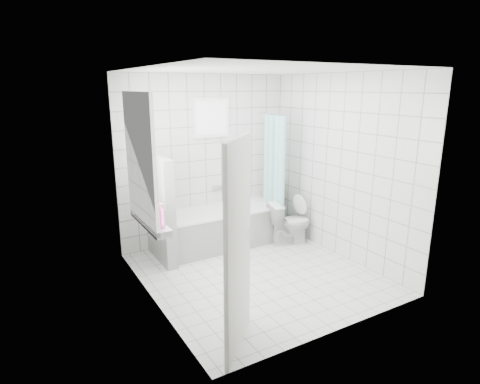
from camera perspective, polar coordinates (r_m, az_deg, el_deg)
ground at (r=5.45m, az=2.35°, el=-11.50°), size 3.00×3.00×0.00m
ceiling at (r=4.89m, az=2.68°, el=16.98°), size 3.00×3.00×0.00m
wall_back at (r=6.30m, az=-4.89°, el=4.56°), size 2.80×0.02×2.60m
wall_front at (r=3.88m, az=14.56°, el=-2.35°), size 2.80×0.02×2.60m
wall_left at (r=4.44m, az=-12.91°, el=-0.11°), size 0.02×3.00×2.60m
wall_right at (r=5.87m, az=14.11°, el=3.42°), size 0.02×3.00×2.60m
window_left at (r=4.67m, az=-13.71°, el=4.35°), size 0.01×0.90×1.40m
window_back at (r=6.22m, az=-4.00°, el=10.49°), size 0.50×0.01×0.50m
window_sill at (r=4.86m, az=-12.68°, el=-4.20°), size 0.18×1.02×0.08m
door at (r=3.65m, az=-0.27°, el=-7.99°), size 0.59×0.60×2.00m
bathtub at (r=6.27m, az=-2.57°, el=-5.01°), size 1.86×0.77×0.58m
partition_wall at (r=5.71m, az=-11.29°, el=-2.43°), size 0.15×0.85×1.50m
tiled_ledge at (r=7.06m, az=4.84°, el=-2.90°), size 0.40×0.24×0.55m
toilet at (r=6.36m, az=7.08°, el=-4.37°), size 0.73×0.52×0.68m
curtain_rod at (r=6.34m, az=4.48°, el=11.02°), size 0.02×0.80×0.02m
shower_curtain at (r=6.36m, az=4.99°, el=2.82°), size 0.14×0.48×1.78m
tub_faucet at (r=6.44m, az=-3.23°, el=0.71°), size 0.18×0.06×0.06m
sill_bottles at (r=4.73m, az=-12.34°, el=-2.51°), size 0.18×0.58×0.33m
ledge_bottles at (r=6.93m, az=5.07°, el=0.20°), size 0.18×0.19×0.27m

